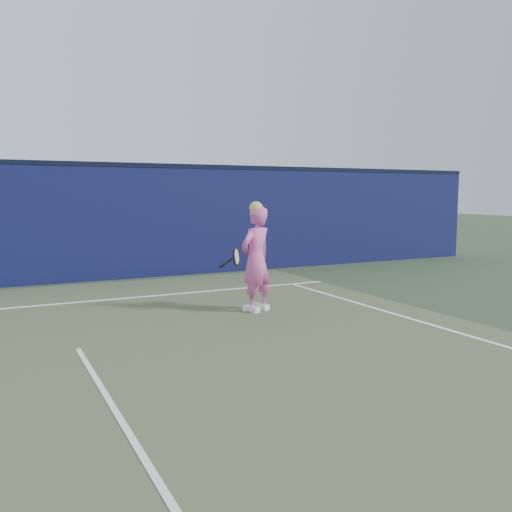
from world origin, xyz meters
TOP-DOWN VIEW (x-y plane):
  - ground at (0.00, 0.00)m, footprint 80.00×80.00m
  - court_surface at (0.00, -2.00)m, footprint 11.00×16.00m
  - backstop_wall at (0.00, 6.50)m, footprint 24.00×0.40m
  - wall_cap at (0.00, 6.50)m, footprint 24.00×0.42m
  - player at (2.96, 2.00)m, footprint 0.74×0.62m
  - racket at (2.78, 2.44)m, footprint 0.53×0.39m
  - court_lines at (0.00, -0.33)m, footprint 11.00×12.04m

SIDE VIEW (x-z plane):
  - ground at x=0.00m, z-range 0.00..0.00m
  - court_surface at x=0.00m, z-range 0.00..0.01m
  - court_lines at x=0.00m, z-range 0.01..0.01m
  - racket at x=2.78m, z-range 0.68..1.02m
  - player at x=2.96m, z-range -0.03..1.76m
  - backstop_wall at x=0.00m, z-range 0.00..2.50m
  - wall_cap at x=0.00m, z-range 2.50..2.60m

